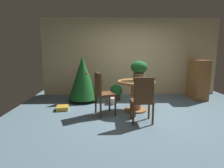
{
  "coord_description": "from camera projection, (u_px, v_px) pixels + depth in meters",
  "views": [
    {
      "loc": [
        -0.84,
        -4.33,
        1.51
      ],
      "look_at": [
        -0.7,
        0.13,
        0.73
      ],
      "focal_mm": 30.18,
      "sensor_mm": 36.0,
      "label": 1
    }
  ],
  "objects": [
    {
      "name": "flower_vase",
      "position": [
        139.0,
        69.0,
        4.76
      ],
      "size": [
        0.43,
        0.43,
        0.5
      ],
      "color": "#665B51",
      "rests_on": "round_dining_table"
    },
    {
      "name": "potted_plant",
      "position": [
        116.0,
        92.0,
        5.84
      ],
      "size": [
        0.38,
        0.38,
        0.49
      ],
      "color": "#4C382D",
      "rests_on": "ground_plane"
    },
    {
      "name": "gift_box_cream",
      "position": [
        112.0,
        101.0,
        5.48
      ],
      "size": [
        0.21,
        0.3,
        0.18
      ],
      "color": "silver",
      "rests_on": "ground_plane"
    },
    {
      "name": "ground_plane",
      "position": [
        141.0,
        115.0,
        4.54
      ],
      "size": [
        6.6,
        6.6,
        0.0
      ],
      "primitive_type": "plane",
      "color": "slate"
    },
    {
      "name": "round_dining_table",
      "position": [
        136.0,
        91.0,
        4.77
      ],
      "size": [
        0.94,
        0.94,
        0.78
      ],
      "color": "#9E6B3D",
      "rests_on": "ground_plane"
    },
    {
      "name": "holiday_tree",
      "position": [
        83.0,
        78.0,
        5.63
      ],
      "size": [
        0.88,
        0.88,
        1.36
      ],
      "color": "brown",
      "rests_on": "ground_plane"
    },
    {
      "name": "wooden_chair_near",
      "position": [
        143.0,
        98.0,
        3.91
      ],
      "size": [
        0.45,
        0.41,
        0.99
      ],
      "color": "brown",
      "rests_on": "ground_plane"
    },
    {
      "name": "wooden_chair_left",
      "position": [
        102.0,
        91.0,
        4.43
      ],
      "size": [
        0.53,
        0.54,
        1.02
      ],
      "color": "brown",
      "rests_on": "ground_plane"
    },
    {
      "name": "back_wall_panel",
      "position": [
        130.0,
        57.0,
        6.49
      ],
      "size": [
        6.0,
        0.1,
        2.6
      ],
      "primitive_type": "cube",
      "color": "beige",
      "rests_on": "ground_plane"
    },
    {
      "name": "gift_box_gold",
      "position": [
        62.0,
        108.0,
        4.89
      ],
      "size": [
        0.34,
        0.36,
        0.11
      ],
      "color": "gold",
      "rests_on": "ground_plane"
    },
    {
      "name": "wooden_cabinet",
      "position": [
        198.0,
        80.0,
        5.99
      ],
      "size": [
        0.43,
        0.76,
        1.24
      ],
      "color": "brown",
      "rests_on": "ground_plane"
    }
  ]
}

